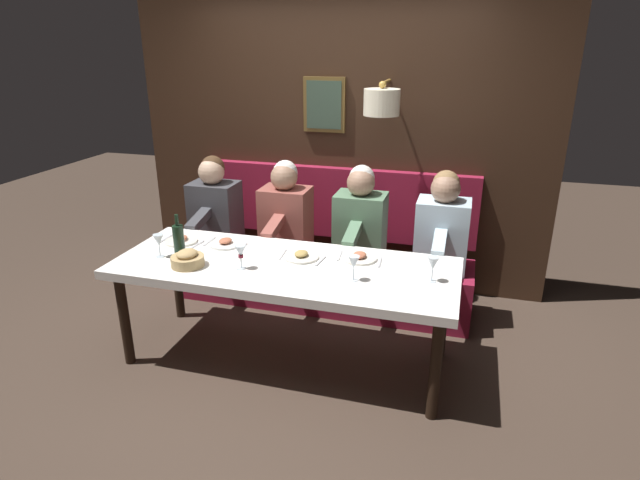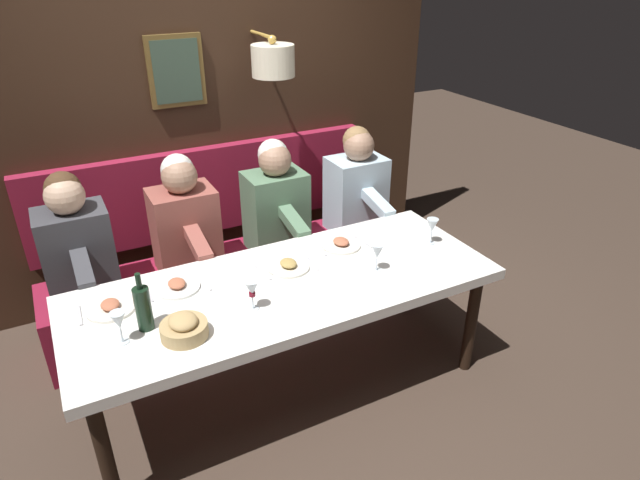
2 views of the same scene
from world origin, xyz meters
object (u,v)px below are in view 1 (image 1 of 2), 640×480
at_px(dining_table, 285,273).
at_px(bread_bowl, 187,259).
at_px(wine_glass_0, 433,264).
at_px(wine_bottle, 179,240).
at_px(diner_nearest, 442,225).
at_px(diner_middle, 285,211).
at_px(diner_far, 214,205).
at_px(wine_glass_3, 159,241).
at_px(wine_glass_1, 354,263).
at_px(wine_glass_2, 241,252).
at_px(diner_near, 360,218).

height_order(dining_table, bread_bowl, bread_bowl).
height_order(wine_glass_0, wine_bottle, wine_bottle).
bearing_deg(dining_table, diner_nearest, -47.94).
distance_m(dining_table, wine_bottle, 0.77).
height_order(dining_table, wine_glass_0, wine_glass_0).
xyz_separation_m(dining_table, diner_middle, (0.88, 0.30, 0.14)).
relative_size(diner_nearest, wine_glass_0, 4.82).
height_order(diner_nearest, diner_far, same).
bearing_deg(wine_glass_0, wine_glass_3, 93.54).
relative_size(dining_table, diner_nearest, 2.92).
xyz_separation_m(wine_glass_0, wine_glass_1, (-0.12, 0.47, 0.00)).
relative_size(dining_table, wine_glass_0, 14.09).
height_order(diner_nearest, wine_glass_1, diner_nearest).
relative_size(diner_nearest, diner_far, 1.00).
height_order(wine_glass_1, wine_bottle, wine_bottle).
xyz_separation_m(diner_nearest, wine_bottle, (-0.94, 1.73, 0.04)).
xyz_separation_m(diner_nearest, wine_glass_1, (-1.00, 0.48, 0.04)).
bearing_deg(wine_glass_3, diner_far, 4.75).
distance_m(diner_nearest, bread_bowl, 1.92).
distance_m(wine_glass_2, bread_bowl, 0.37).
xyz_separation_m(dining_table, wine_bottle, (-0.06, 0.75, 0.18)).
bearing_deg(wine_glass_0, wine_bottle, 91.79).
xyz_separation_m(wine_bottle, bread_bowl, (-0.15, -0.14, -0.07)).
bearing_deg(wine_glass_0, diner_near, 36.01).
height_order(dining_table, wine_glass_3, wine_glass_3).
height_order(wine_glass_2, wine_bottle, wine_bottle).
relative_size(wine_glass_2, bread_bowl, 0.75).
relative_size(diner_near, wine_glass_1, 4.82).
bearing_deg(wine_bottle, diner_far, 12.22).
relative_size(diner_far, wine_glass_3, 4.82).
bearing_deg(wine_glass_3, diner_middle, -29.60).
bearing_deg(dining_table, diner_far, 47.25).
distance_m(wine_glass_1, wine_bottle, 1.25).
bearing_deg(diner_middle, wine_glass_1, -141.18).
height_order(dining_table, diner_far, diner_far).
relative_size(diner_nearest, wine_glass_2, 4.82).
bearing_deg(bread_bowl, dining_table, -71.44).
distance_m(diner_far, wine_glass_1, 1.77).
bearing_deg(bread_bowl, wine_glass_2, -81.15).
xyz_separation_m(wine_glass_3, wine_bottle, (0.06, -0.12, -0.00)).
bearing_deg(diner_middle, wine_bottle, 154.54).
relative_size(dining_table, diner_far, 2.92).
distance_m(diner_middle, wine_glass_1, 1.29).
xyz_separation_m(wine_glass_2, bread_bowl, (-0.06, 0.36, -0.07)).
bearing_deg(dining_table, diner_middle, 19.01).
bearing_deg(bread_bowl, diner_far, 17.71).
xyz_separation_m(diner_far, wine_glass_3, (-1.00, -0.08, 0.04)).
height_order(dining_table, diner_near, diner_near).
relative_size(diner_middle, diner_far, 1.00).
relative_size(wine_glass_2, wine_glass_3, 1.00).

